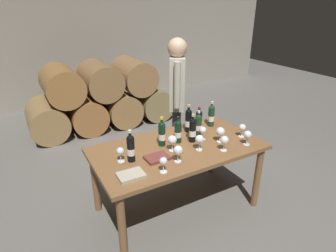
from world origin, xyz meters
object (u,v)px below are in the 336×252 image
object	(u,v)px
wine_glass_7	(220,132)
wine_glass_9	(224,140)
wine_glass_0	(200,140)
wine_glass_6	(248,135)
wine_bottle_5	(188,120)
wine_bottle_4	(211,115)
dining_table	(178,155)
wine_glass_1	(178,151)
wine_glass_5	(163,162)
wine_bottle_6	(178,131)
wine_bottle_1	(193,130)
wine_glass_3	(203,131)
wine_glass_2	(120,152)
wine_bottle_2	(199,120)
wine_bottle_7	(131,148)
wine_glass_4	(172,140)
wine_glass_8	(242,128)
leather_ledger	(157,158)
sommelier_presenting	(177,93)
wine_bottle_3	(198,124)
tasting_notebook	(131,175)
wine_bottle_0	(162,133)

from	to	relation	value
wine_glass_7	wine_glass_9	size ratio (longest dim) A/B	1.05
wine_glass_0	wine_glass_6	distance (m)	0.51
wine_glass_6	wine_bottle_5	bearing A→B (deg)	121.83
wine_bottle_4	dining_table	bearing A→B (deg)	-157.24
wine_glass_1	wine_glass_5	size ratio (longest dim) A/B	1.12
wine_bottle_6	wine_glass_7	bearing A→B (deg)	-28.75
wine_glass_0	wine_glass_9	xyz separation A→B (m)	(0.20, -0.13, -0.00)
wine_bottle_1	wine_glass_6	world-z (taller)	wine_bottle_1
wine_glass_3	wine_bottle_1	bearing A→B (deg)	169.55
wine_glass_2	wine_bottle_2	bearing A→B (deg)	11.89
wine_bottle_4	wine_bottle_6	world-z (taller)	wine_bottle_4
wine_bottle_5	wine_glass_3	size ratio (longest dim) A/B	2.16
wine_bottle_7	wine_glass_5	distance (m)	0.35
wine_bottle_6	wine_glass_4	xyz separation A→B (m)	(-0.14, -0.13, -0.01)
wine_bottle_2	wine_glass_5	distance (m)	0.94
wine_bottle_1	wine_glass_8	bearing A→B (deg)	-18.17
wine_glass_6	wine_glass_5	bearing A→B (deg)	-178.54
wine_glass_7	wine_bottle_5	bearing A→B (deg)	111.57
wine_bottle_1	wine_bottle_2	xyz separation A→B (m)	(0.22, 0.19, -0.01)
dining_table	wine_glass_9	xyz separation A→B (m)	(0.35, -0.29, 0.20)
wine_glass_1	leather_ledger	size ratio (longest dim) A/B	0.73
wine_glass_5	sommelier_presenting	bearing A→B (deg)	54.15
wine_glass_7	leather_ledger	world-z (taller)	wine_glass_7
dining_table	sommelier_presenting	world-z (taller)	sommelier_presenting
wine_bottle_1	wine_glass_5	distance (m)	0.65
wine_glass_0	wine_bottle_4	bearing A→B (deg)	42.03
wine_bottle_3	wine_bottle_6	bearing A→B (deg)	-171.15
wine_bottle_5	wine_bottle_2	bearing A→B (deg)	-12.71
wine_glass_0	wine_glass_1	world-z (taller)	wine_glass_1
wine_bottle_2	wine_glass_1	world-z (taller)	wine_bottle_2
wine_bottle_1	wine_bottle_6	bearing A→B (deg)	157.48
wine_glass_3	tasting_notebook	world-z (taller)	wine_glass_3
wine_glass_8	wine_bottle_5	bearing A→B (deg)	137.45
wine_bottle_3	wine_bottle_4	world-z (taller)	wine_bottle_4
wine_glass_5	wine_glass_7	bearing A→B (deg)	15.02
wine_glass_9	sommelier_presenting	bearing A→B (deg)	85.25
wine_glass_3	wine_bottle_5	bearing A→B (deg)	94.69
wine_bottle_4	leather_ledger	world-z (taller)	wine_bottle_4
wine_glass_5	wine_glass_6	xyz separation A→B (m)	(0.98, 0.02, 0.01)
wine_glass_1	wine_glass_8	size ratio (longest dim) A/B	1.10
dining_table	wine_glass_8	bearing A→B (deg)	-11.19
wine_bottle_2	wine_glass_7	world-z (taller)	wine_bottle_2
wine_bottle_0	wine_glass_8	distance (m)	0.87
wine_glass_6	tasting_notebook	xyz separation A→B (m)	(-1.25, 0.05, -0.09)
wine_bottle_5	dining_table	bearing A→B (deg)	-138.87
dining_table	tasting_notebook	bearing A→B (deg)	-157.31
wine_bottle_6	wine_glass_8	world-z (taller)	wine_bottle_6
wine_bottle_1	wine_glass_5	world-z (taller)	wine_bottle_1
dining_table	wine_glass_8	distance (m)	0.75
wine_bottle_1	wine_bottle_6	distance (m)	0.15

